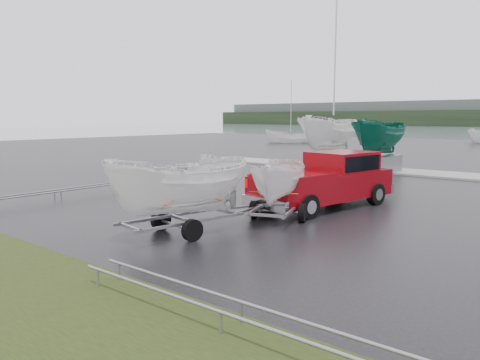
# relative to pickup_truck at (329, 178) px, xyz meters

# --- Properties ---
(ground_plane) EXTENTS (120.00, 120.00, 0.00)m
(ground_plane) POSITION_rel_pickup_truck_xyz_m (-0.24, -0.57, -1.04)
(ground_plane) COLOR black
(ground_plane) RESTS_ON ground
(grass_verge) EXTENTS (40.00, 40.00, 0.00)m
(grass_verge) POSITION_rel_pickup_truck_xyz_m (-0.24, -11.57, -1.04)
(grass_verge) COLOR black
(grass_verge) RESTS_ON ground
(dock) EXTENTS (30.00, 3.00, 0.12)m
(dock) POSITION_rel_pickup_truck_xyz_m (-0.24, 12.43, -0.99)
(dock) COLOR gray
(dock) RESTS_ON ground
(pickup_truck) EXTENTS (3.08, 6.29, 2.00)m
(pickup_truck) POSITION_rel_pickup_truck_xyz_m (0.00, 0.00, 0.00)
(pickup_truck) COLOR maroon
(pickup_truck) RESTS_ON ground
(trailer_hitched) EXTENTS (2.04, 3.75, 5.13)m
(trailer_hitched) POSITION_rel_pickup_truck_xyz_m (-1.16, -6.41, 1.73)
(trailer_hitched) COLOR gray
(trailer_hitched) RESTS_ON ground
(trailer_parked) EXTENTS (2.37, 3.79, 4.31)m
(trailer_parked) POSITION_rel_pickup_truck_xyz_m (-0.15, -3.03, 1.31)
(trailer_parked) COLOR gray
(trailer_parked) RESTS_ON ground
(keelboat_0) EXTENTS (2.26, 3.20, 10.42)m
(keelboat_0) POSITION_rel_pickup_truck_xyz_m (-5.68, 10.43, 2.52)
(keelboat_0) COLOR gray
(keelboat_0) RESTS_ON ground
(keelboat_1) EXTENTS (2.06, 3.20, 6.57)m
(keelboat_1) POSITION_rel_pickup_truck_xyz_m (-2.54, 10.63, 2.16)
(keelboat_1) COLOR gray
(keelboat_1) RESTS_ON ground
(mast_rack_0) EXTENTS (0.56, 6.50, 0.06)m
(mast_rack_0) POSITION_rel_pickup_truck_xyz_m (-9.24, 0.43, -0.69)
(mast_rack_0) COLOR gray
(mast_rack_0) RESTS_ON ground
(mast_rack_1) EXTENTS (0.56, 6.50, 0.06)m
(mast_rack_1) POSITION_rel_pickup_truck_xyz_m (-9.24, -5.57, -0.69)
(mast_rack_1) COLOR gray
(mast_rack_1) RESTS_ON ground
(mast_rack_2) EXTENTS (7.00, 0.56, 0.06)m
(mast_rack_2) POSITION_rel_pickup_truck_xyz_m (3.76, -10.07, -0.69)
(mast_rack_2) COLOR gray
(mast_rack_2) RESTS_ON ground
(moored_boat_0) EXTENTS (3.47, 3.44, 11.37)m
(moored_boat_0) POSITION_rel_pickup_truck_xyz_m (-25.45, 36.59, -1.04)
(moored_boat_0) COLOR silver
(moored_boat_0) RESTS_ON ground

